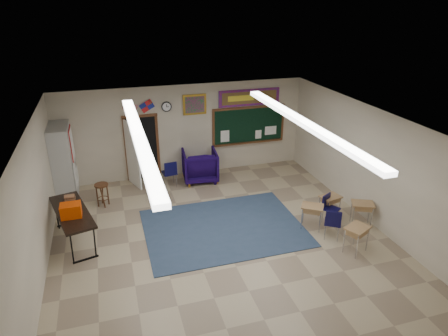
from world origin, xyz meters
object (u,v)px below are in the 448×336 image
object	(u,v)px
student_desk_front_left	(312,216)
folding_table	(74,225)
wingback_armchair	(200,166)
wooden_stool	(102,195)
student_desk_front_right	(330,205)

from	to	relation	value
student_desk_front_left	folding_table	xyz separation A→B (m)	(-5.78, 1.11, 0.10)
wingback_armchair	wooden_stool	size ratio (longest dim) A/B	1.64
folding_table	student_desk_front_left	bearing A→B (deg)	-25.39
wingback_armchair	student_desk_front_left	world-z (taller)	wingback_armchair
student_desk_front_right	folding_table	xyz separation A→B (m)	(-6.51, 0.75, 0.11)
wingback_armchair	student_desk_front_left	distance (m)	4.22
folding_table	wooden_stool	bearing A→B (deg)	53.49
student_desk_front_left	wingback_armchair	bearing A→B (deg)	153.06
wingback_armchair	student_desk_front_right	bearing A→B (deg)	135.84
student_desk_front_right	wooden_stool	size ratio (longest dim) A/B	0.94
student_desk_front_right	wingback_armchair	bearing A→B (deg)	117.04
folding_table	wooden_stool	xyz separation A→B (m)	(0.68, 1.69, -0.11)
wooden_stool	student_desk_front_right	bearing A→B (deg)	-22.69
student_desk_front_left	wooden_stool	xyz separation A→B (m)	(-5.09, 2.80, -0.01)
wingback_armchair	student_desk_front_right	size ratio (longest dim) A/B	1.75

